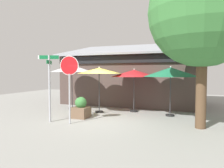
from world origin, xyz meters
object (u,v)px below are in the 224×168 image
at_px(street_sign_post, 49,81).
at_px(patio_umbrella_ivory_left, 72,69).
at_px(patio_umbrella_forest_green_far_right, 171,72).
at_px(sidewalk_planter, 81,109).
at_px(shade_tree, 209,14).
at_px(patio_umbrella_crimson_right, 134,73).
at_px(patio_umbrella_mustard_center, 99,71).
at_px(stop_sign, 69,76).

xyz_separation_m(street_sign_post, patio_umbrella_ivory_left, (-0.84, 3.19, 0.60)).
bearing_deg(patio_umbrella_forest_green_far_right, street_sign_post, -146.29).
height_order(street_sign_post, sidewalk_planter, street_sign_post).
bearing_deg(shade_tree, sidewalk_planter, 179.03).
xyz_separation_m(street_sign_post, shade_tree, (6.42, 1.15, 2.58)).
relative_size(patio_umbrella_ivory_left, shade_tree, 0.41).
bearing_deg(street_sign_post, patio_umbrella_crimson_right, 52.91).
height_order(street_sign_post, patio_umbrella_mustard_center, street_sign_post).
distance_m(patio_umbrella_ivory_left, sidewalk_planter, 3.25).
bearing_deg(patio_umbrella_crimson_right, stop_sign, -115.66).
xyz_separation_m(patio_umbrella_mustard_center, patio_umbrella_crimson_right, (1.70, 0.93, -0.13)).
distance_m(patio_umbrella_mustard_center, patio_umbrella_forest_green_far_right, 3.74).
xyz_separation_m(street_sign_post, patio_umbrella_crimson_right, (2.82, 3.73, 0.32)).
height_order(patio_umbrella_ivory_left, patio_umbrella_crimson_right, patio_umbrella_ivory_left).
relative_size(patio_umbrella_forest_green_far_right, shade_tree, 0.41).
height_order(stop_sign, patio_umbrella_mustard_center, stop_sign).
relative_size(patio_umbrella_forest_green_far_right, sidewalk_planter, 2.65).
bearing_deg(shade_tree, street_sign_post, -169.83).
height_order(street_sign_post, stop_sign, street_sign_post).
relative_size(patio_umbrella_mustard_center, patio_umbrella_crimson_right, 0.98).
bearing_deg(patio_umbrella_mustard_center, patio_umbrella_forest_green_far_right, 6.53).
bearing_deg(patio_umbrella_forest_green_far_right, shade_tree, -52.77).
height_order(patio_umbrella_ivory_left, shade_tree, shade_tree).
bearing_deg(patio_umbrella_ivory_left, sidewalk_planter, -48.88).
bearing_deg(stop_sign, patio_umbrella_forest_green_far_right, 40.26).
bearing_deg(patio_umbrella_forest_green_far_right, patio_umbrella_mustard_center, -173.47).
xyz_separation_m(patio_umbrella_forest_green_far_right, shade_tree, (1.58, -2.08, 2.19)).
height_order(patio_umbrella_crimson_right, shade_tree, shade_tree).
bearing_deg(sidewalk_planter, patio_umbrella_mustard_center, 80.49).
height_order(patio_umbrella_crimson_right, sidewalk_planter, patio_umbrella_crimson_right).
height_order(street_sign_post, patio_umbrella_crimson_right, street_sign_post).
xyz_separation_m(stop_sign, patio_umbrella_mustard_center, (0.09, 2.80, 0.23)).
bearing_deg(stop_sign, patio_umbrella_crimson_right, 64.34).
height_order(street_sign_post, patio_umbrella_forest_green_far_right, street_sign_post).
xyz_separation_m(patio_umbrella_mustard_center, shade_tree, (5.30, -1.65, 2.12)).
height_order(patio_umbrella_mustard_center, patio_umbrella_crimson_right, patio_umbrella_mustard_center).
bearing_deg(patio_umbrella_forest_green_far_right, patio_umbrella_crimson_right, 166.00).
bearing_deg(patio_umbrella_forest_green_far_right, stop_sign, -139.74).
relative_size(shade_tree, sidewalk_planter, 6.48).
distance_m(stop_sign, patio_umbrella_crimson_right, 4.14).
distance_m(street_sign_post, shade_tree, 7.01).
distance_m(stop_sign, shade_tree, 5.99).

